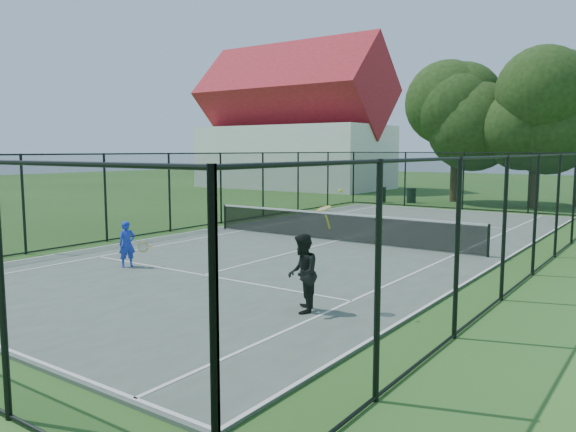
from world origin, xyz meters
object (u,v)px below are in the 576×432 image
Objects in this scene: trash_bin_left at (381,195)px; player_black at (302,273)px; player_blue at (127,244)px; trash_bin_right at (411,195)px; tennis_net at (337,226)px.

trash_bin_left is 23.59m from player_black.
trash_bin_left is at bearing 98.00° from player_blue.
player_blue reaches higher than trash_bin_left.
player_black is at bearing -71.85° from trash_bin_right.
trash_bin_left is 0.39× the size of player_black.
player_blue is 0.52× the size of player_black.
player_black is at bearing -67.63° from trash_bin_left.
tennis_net is 15.40m from trash_bin_right.
player_black reaches higher than trash_bin_right.
trash_bin_right is 0.73× the size of player_blue.
trash_bin_right is at bearing 108.15° from player_black.
tennis_net reaches higher than trash_bin_right.
tennis_net is at bearing 116.05° from player_black.
trash_bin_right is 23.72m from player_black.
player_black is at bearing -63.95° from tennis_net.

